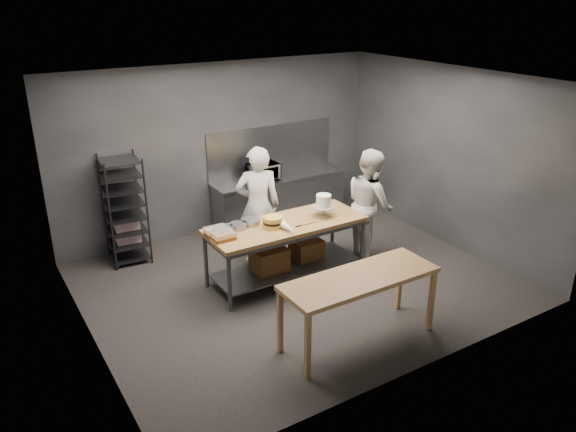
# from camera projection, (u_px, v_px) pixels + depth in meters

# --- Properties ---
(ground) EXTENTS (6.00, 6.00, 0.00)m
(ground) POSITION_uv_depth(u_px,v_px,m) (297.00, 282.00, 8.49)
(ground) COLOR black
(ground) RESTS_ON ground
(back_wall) EXTENTS (6.00, 0.04, 3.00)m
(back_wall) POSITION_uv_depth(u_px,v_px,m) (222.00, 149.00, 9.90)
(back_wall) COLOR #4C4F54
(back_wall) RESTS_ON ground
(work_table) EXTENTS (2.40, 0.90, 0.92)m
(work_table) POSITION_uv_depth(u_px,v_px,m) (286.00, 244.00, 8.40)
(work_table) COLOR olive
(work_table) RESTS_ON ground
(near_counter) EXTENTS (2.00, 0.70, 0.90)m
(near_counter) POSITION_uv_depth(u_px,v_px,m) (360.00, 283.00, 6.80)
(near_counter) COLOR olive
(near_counter) RESTS_ON ground
(back_counter) EXTENTS (2.60, 0.60, 0.90)m
(back_counter) POSITION_uv_depth(u_px,v_px,m) (280.00, 199.00, 10.53)
(back_counter) COLOR slate
(back_counter) RESTS_ON ground
(splashback_panel) EXTENTS (2.60, 0.02, 0.90)m
(splashback_panel) POSITION_uv_depth(u_px,v_px,m) (271.00, 149.00, 10.42)
(splashback_panel) COLOR slate
(splashback_panel) RESTS_ON back_counter
(speed_rack) EXTENTS (0.65, 0.69, 1.75)m
(speed_rack) POSITION_uv_depth(u_px,v_px,m) (125.00, 211.00, 8.89)
(speed_rack) COLOR black
(speed_rack) RESTS_ON ground
(chef_behind) EXTENTS (0.82, 0.69, 1.92)m
(chef_behind) POSITION_uv_depth(u_px,v_px,m) (258.00, 206.00, 8.79)
(chef_behind) COLOR silver
(chef_behind) RESTS_ON ground
(chef_right) EXTENTS (0.87, 1.02, 1.81)m
(chef_right) POSITION_uv_depth(u_px,v_px,m) (370.00, 204.00, 9.03)
(chef_right) COLOR silver
(chef_right) RESTS_ON ground
(microwave) EXTENTS (0.54, 0.37, 0.30)m
(microwave) POSITION_uv_depth(u_px,v_px,m) (263.00, 172.00, 10.13)
(microwave) COLOR black
(microwave) RESTS_ON back_counter
(frosted_cake_stand) EXTENTS (0.34, 0.34, 0.34)m
(frosted_cake_stand) POSITION_uv_depth(u_px,v_px,m) (324.00, 203.00, 8.43)
(frosted_cake_stand) COLOR #AAA188
(frosted_cake_stand) RESTS_ON work_table
(layer_cake) EXTENTS (0.28, 0.28, 0.16)m
(layer_cake) POSITION_uv_depth(u_px,v_px,m) (273.00, 222.00, 8.08)
(layer_cake) COLOR gold
(layer_cake) RESTS_ON work_table
(cake_pans) EXTENTS (0.75, 0.34, 0.07)m
(cake_pans) POSITION_uv_depth(u_px,v_px,m) (237.00, 226.00, 8.07)
(cake_pans) COLOR gray
(cake_pans) RESTS_ON work_table
(piping_bag) EXTENTS (0.12, 0.38, 0.12)m
(piping_bag) POSITION_uv_depth(u_px,v_px,m) (289.00, 228.00, 7.93)
(piping_bag) COLOR white
(piping_bag) RESTS_ON work_table
(offset_spatula) EXTENTS (0.36, 0.02, 0.02)m
(offset_spatula) POSITION_uv_depth(u_px,v_px,m) (303.00, 225.00, 8.17)
(offset_spatula) COLOR slate
(offset_spatula) RESTS_ON work_table
(pastry_clamshells) EXTENTS (0.33, 0.43, 0.11)m
(pastry_clamshells) POSITION_uv_depth(u_px,v_px,m) (220.00, 233.00, 7.77)
(pastry_clamshells) COLOR #9A631E
(pastry_clamshells) RESTS_ON work_table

